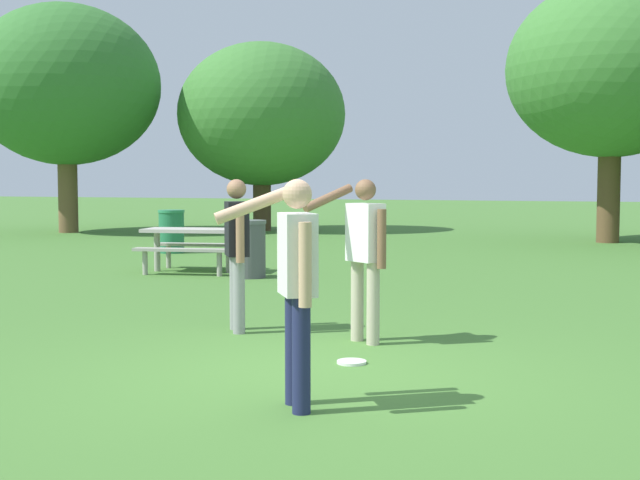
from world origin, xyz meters
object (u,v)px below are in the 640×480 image
object	(u,v)px
picnic_table_near	(193,240)
tree_tall_left	(66,85)
person_catcher	(237,244)
person_bystander	(364,247)
tree_far_right	(612,69)
tree_broad_center	(262,115)
frisbee	(352,362)
trash_can_beside_table	(249,249)
person_thrower	(296,275)
trash_can_further_along	(171,231)

from	to	relation	value
picnic_table_near	tree_tall_left	bearing A→B (deg)	136.63
person_catcher	tree_tall_left	xyz separation A→B (m)	(-12.48, 13.70, 3.56)
person_bystander	picnic_table_near	bearing A→B (deg)	132.81
tree_far_right	picnic_table_near	bearing A→B (deg)	-123.49
tree_broad_center	picnic_table_near	bearing A→B (deg)	-71.38
frisbee	picnic_table_near	world-z (taller)	picnic_table_near
tree_broad_center	tree_far_right	bearing A→B (deg)	-8.03
picnic_table_near	tree_broad_center	distance (m)	12.55
picnic_table_near	tree_far_right	bearing A→B (deg)	56.51
picnic_table_near	trash_can_beside_table	xyz separation A→B (m)	(1.30, -0.44, -0.08)
frisbee	tree_tall_left	distance (m)	20.96
person_bystander	person_thrower	bearing A→B (deg)	-83.42
picnic_table_near	frisbee	bearing A→B (deg)	-50.89
person_bystander	tree_broad_center	xyz separation A→B (m)	(-8.72, 16.74, 2.72)
frisbee	person_thrower	bearing A→B (deg)	-86.32
person_bystander	trash_can_further_along	xyz separation A→B (m)	(-7.21, 8.54, -0.48)
person_catcher	tree_tall_left	world-z (taller)	tree_tall_left
frisbee	tree_far_right	distance (m)	16.90
frisbee	tree_tall_left	xyz separation A→B (m)	(-14.15, 14.80, 4.49)
person_bystander	tree_tall_left	distance (m)	19.97
person_thrower	person_catcher	distance (m)	3.20
person_bystander	tree_broad_center	distance (m)	19.07
person_bystander	trash_can_further_along	world-z (taller)	person_bystander
person_bystander	trash_can_further_along	distance (m)	11.19
trash_can_beside_table	tree_broad_center	xyz separation A→B (m)	(-5.19, 11.96, 3.20)
person_catcher	frisbee	world-z (taller)	person_catcher
frisbee	picnic_table_near	distance (m)	7.99
person_thrower	frisbee	bearing A→B (deg)	93.68
person_catcher	tree_far_right	bearing A→B (deg)	77.77
tree_far_right	person_catcher	bearing A→B (deg)	-102.23
trash_can_further_along	tree_tall_left	size ratio (longest dim) A/B	0.14
trash_can_further_along	tree_broad_center	xyz separation A→B (m)	(-1.51, 8.20, 3.20)
person_thrower	tree_tall_left	bearing A→B (deg)	131.04
trash_can_further_along	frisbee	bearing A→B (deg)	-52.08
person_catcher	person_bystander	bearing A→B (deg)	-5.20
trash_can_beside_table	tree_far_right	world-z (taller)	tree_far_right
trash_can_beside_table	person_thrower	bearing A→B (deg)	-62.39
person_catcher	person_bystander	size ratio (longest dim) A/B	1.00
tree_broad_center	person_thrower	bearing A→B (deg)	-64.95
person_catcher	tree_tall_left	size ratio (longest dim) A/B	0.24
person_thrower	picnic_table_near	distance (m)	9.30
person_thrower	tree_broad_center	world-z (taller)	tree_broad_center
person_catcher	tree_tall_left	distance (m)	18.87
person_bystander	picnic_table_near	size ratio (longest dim) A/B	0.85
person_thrower	tree_far_right	distance (m)	18.19
trash_can_further_along	tree_broad_center	world-z (taller)	tree_broad_center
trash_can_further_along	tree_far_right	size ratio (longest dim) A/B	0.14
person_thrower	picnic_table_near	size ratio (longest dim) A/B	0.85
picnic_table_near	tree_broad_center	bearing A→B (deg)	108.62
trash_can_beside_table	tree_tall_left	xyz separation A→B (m)	(-10.42, 9.05, 4.02)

